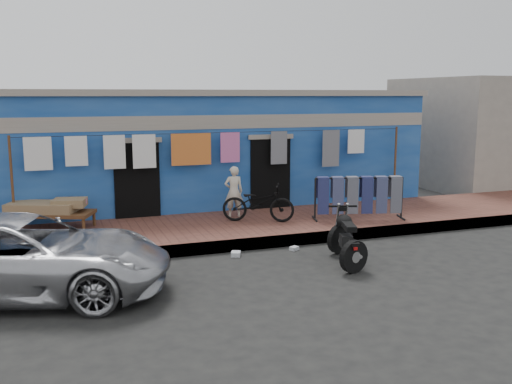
# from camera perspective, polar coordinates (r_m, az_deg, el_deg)

# --- Properties ---
(ground) EXTENTS (80.00, 80.00, 0.00)m
(ground) POSITION_cam_1_polar(r_m,az_deg,el_deg) (10.82, 3.64, -7.71)
(ground) COLOR black
(ground) RESTS_ON ground
(sidewalk) EXTENTS (28.00, 3.00, 0.25)m
(sidewalk) POSITION_cam_1_polar(r_m,az_deg,el_deg) (13.50, -1.45, -3.62)
(sidewalk) COLOR brown
(sidewalk) RESTS_ON ground
(curb) EXTENTS (28.00, 0.10, 0.25)m
(curb) POSITION_cam_1_polar(r_m,az_deg,el_deg) (12.17, 0.72, -5.10)
(curb) COLOR gray
(curb) RESTS_ON ground
(building) EXTENTS (12.20, 5.20, 3.36)m
(building) POSITION_cam_1_polar(r_m,az_deg,el_deg) (17.03, -5.73, 4.45)
(building) COLOR #144292
(building) RESTS_ON ground
(neighbor_right) EXTENTS (6.00, 5.00, 3.80)m
(neighbor_right) POSITION_cam_1_polar(r_m,az_deg,el_deg) (22.41, 22.81, 5.55)
(neighbor_right) COLOR #9E9384
(neighbor_right) RESTS_ON ground
(clothesline) EXTENTS (10.06, 0.06, 2.10)m
(clothesline) POSITION_cam_1_polar(r_m,az_deg,el_deg) (14.24, -5.19, 3.95)
(clothesline) COLOR brown
(clothesline) RESTS_ON sidewalk
(car) EXTENTS (5.26, 3.47, 1.36)m
(car) POSITION_cam_1_polar(r_m,az_deg,el_deg) (9.98, -22.39, -5.87)
(car) COLOR #BCBCC1
(car) RESTS_ON ground
(seated_person) EXTENTS (0.49, 0.35, 1.26)m
(seated_person) POSITION_cam_1_polar(r_m,az_deg,el_deg) (14.02, -2.24, 0.04)
(seated_person) COLOR beige
(seated_person) RESTS_ON sidewalk
(bicycle) EXTENTS (1.79, 1.28, 1.10)m
(bicycle) POSITION_cam_1_polar(r_m,az_deg,el_deg) (13.50, 0.22, -0.69)
(bicycle) COLOR black
(bicycle) RESTS_ON sidewalk
(motorcycle) EXTENTS (1.48, 1.94, 1.05)m
(motorcycle) POSITION_cam_1_polar(r_m,az_deg,el_deg) (11.22, 9.06, -4.40)
(motorcycle) COLOR black
(motorcycle) RESTS_ON ground
(charpoy) EXTENTS (2.56, 2.28, 0.64)m
(charpoy) POSITION_cam_1_polar(r_m,az_deg,el_deg) (13.66, -19.73, -2.11)
(charpoy) COLOR brown
(charpoy) RESTS_ON sidewalk
(jeans_rack) EXTENTS (2.48, 1.60, 1.08)m
(jeans_rack) POSITION_cam_1_polar(r_m,az_deg,el_deg) (13.99, 10.24, -0.51)
(jeans_rack) COLOR black
(jeans_rack) RESTS_ON sidewalk
(litter_a) EXTENTS (0.22, 0.20, 0.08)m
(litter_a) POSITION_cam_1_polar(r_m,az_deg,el_deg) (12.09, 3.84, -5.65)
(litter_a) COLOR silver
(litter_a) RESTS_ON ground
(litter_b) EXTENTS (0.17, 0.18, 0.07)m
(litter_b) POSITION_cam_1_polar(r_m,az_deg,el_deg) (12.65, 9.26, -5.06)
(litter_b) COLOR silver
(litter_b) RESTS_ON ground
(litter_c) EXTENTS (0.25, 0.28, 0.09)m
(litter_c) POSITION_cam_1_polar(r_m,az_deg,el_deg) (11.64, -2.03, -6.20)
(litter_c) COLOR silver
(litter_c) RESTS_ON ground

